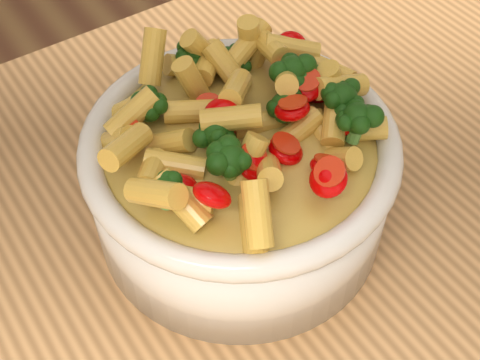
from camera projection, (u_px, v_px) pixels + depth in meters
table at (278, 340)px, 0.63m from camera, size 1.20×0.80×0.90m
serving_bowl at (240, 179)px, 0.55m from camera, size 0.25×0.25×0.11m
pasta_salad at (240, 120)px, 0.50m from camera, size 0.20×0.20×0.04m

